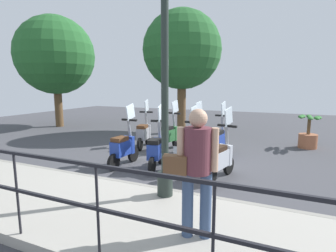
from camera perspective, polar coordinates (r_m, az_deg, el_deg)
The scene contains 16 objects.
ground_plane at distance 6.97m, azimuth 3.14°, elevation -7.82°, with size 28.00×28.00×0.00m, color #424247.
promenade_walkway at distance 4.34m, azimuth -12.35°, elevation -17.80°, with size 2.20×20.00×0.15m.
fence_railing at distance 3.30m, azimuth -23.76°, elevation -11.66°, with size 0.04×16.03×1.07m.
lamp_post_near at distance 4.23m, azimuth -0.70°, elevation 8.94°, with size 0.26×0.90×4.21m.
pedestrian_with_bag at distance 3.17m, azimuth 6.01°, elevation -8.23°, with size 0.42×0.63×1.59m.
tree_large at distance 13.76m, azimuth -23.33°, elevation 13.88°, with size 3.62×3.62×5.18m.
tree_distant at distance 11.06m, azimuth 3.06°, elevation 16.14°, with size 3.19×3.19×5.01m.
potted_palm at distance 9.50m, azimuth 28.22°, elevation -1.60°, with size 1.06×0.66×1.05m.
scooter_near_0 at distance 5.72m, azimuth 11.34°, elevation -6.72°, with size 1.21×0.52×1.54m.
scooter_near_1 at distance 6.12m, azimuth 4.18°, elevation -5.53°, with size 1.22×0.48×1.54m.
scooter_near_2 at distance 6.30m, azimuth -2.47°, elevation -5.09°, with size 1.22×0.48×1.54m.
scooter_near_3 at distance 6.62m, azimuth -9.66°, elevation -4.53°, with size 1.23×0.44×1.54m.
scooter_far_0 at distance 7.56m, azimuth 11.01°, elevation -2.87°, with size 1.23×0.44×1.54m.
scooter_far_1 at distance 7.78m, azimuth 5.36°, elevation -2.40°, with size 1.21×0.52×1.54m.
scooter_far_2 at distance 8.08m, azimuth 0.25°, elevation -1.94°, with size 1.22×0.47×1.54m.
scooter_far_3 at distance 8.43m, azimuth -5.28°, elevation -1.52°, with size 1.22×0.48×1.54m.
Camera 1 is at (-6.26, -2.32, 2.01)m, focal length 28.00 mm.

